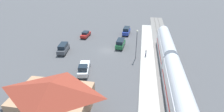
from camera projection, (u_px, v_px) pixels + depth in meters
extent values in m
plane|color=#4C4C4F|center=(108.00, 50.00, 45.32)|extent=(200.00, 200.00, 0.00)
cube|color=slate|center=(164.00, 54.00, 43.22)|extent=(4.80, 70.00, 0.18)
cube|color=#59544C|center=(167.00, 54.00, 43.05)|extent=(0.10, 70.00, 0.12)
cube|color=#59544C|center=(161.00, 53.00, 43.26)|extent=(0.10, 70.00, 0.12)
cube|color=#B7B2A8|center=(147.00, 53.00, 43.78)|extent=(3.20, 46.00, 0.30)
cube|color=silver|center=(165.00, 48.00, 41.43)|extent=(2.90, 16.09, 3.70)
cube|color=red|center=(159.00, 49.00, 41.78)|extent=(0.04, 14.80, 0.36)
cylinder|color=silver|center=(166.00, 41.00, 40.63)|extent=(2.75, 15.45, 2.76)
cube|color=silver|center=(177.00, 94.00, 26.59)|extent=(2.90, 16.09, 3.70)
cube|color=red|center=(167.00, 94.00, 26.94)|extent=(0.04, 14.80, 0.36)
cylinder|color=silver|center=(179.00, 84.00, 25.79)|extent=(2.75, 15.45, 2.76)
cube|color=tan|center=(54.00, 101.00, 25.85)|extent=(10.71, 7.14, 3.22)
pyramid|color=maroon|center=(51.00, 88.00, 24.69)|extent=(11.51, 7.94, 1.84)
cube|color=#4C3323|center=(64.00, 89.00, 29.26)|extent=(1.10, 0.08, 2.10)
cylinder|color=#23284C|center=(146.00, 54.00, 41.67)|extent=(0.22, 0.22, 0.85)
cylinder|color=silver|center=(146.00, 52.00, 41.34)|extent=(0.36, 0.36, 0.62)
sphere|color=tan|center=(146.00, 50.00, 41.14)|extent=(0.24, 0.24, 0.24)
cube|color=#236638|center=(120.00, 44.00, 46.81)|extent=(2.27, 5.02, 1.00)
cube|color=#19232D|center=(120.00, 41.00, 46.26)|extent=(1.94, 3.53, 0.88)
cylinder|color=black|center=(119.00, 43.00, 48.86)|extent=(0.22, 0.68, 0.68)
cylinder|color=black|center=(125.00, 44.00, 48.51)|extent=(0.22, 0.68, 0.68)
cylinder|color=black|center=(116.00, 49.00, 45.57)|extent=(0.22, 0.68, 0.68)
cylinder|color=black|center=(122.00, 49.00, 45.22)|extent=(0.22, 0.68, 0.68)
cube|color=white|center=(84.00, 69.00, 35.54)|extent=(2.92, 5.67, 0.92)
cube|color=#19232D|center=(83.00, 68.00, 34.23)|extent=(2.01, 2.02, 0.84)
cylinder|color=black|center=(87.00, 77.00, 33.85)|extent=(0.22, 0.76, 0.76)
cylinder|color=black|center=(78.00, 77.00, 33.82)|extent=(0.22, 0.76, 0.76)
cylinder|color=black|center=(89.00, 65.00, 37.68)|extent=(0.22, 0.76, 0.76)
cylinder|color=black|center=(81.00, 66.00, 37.65)|extent=(0.22, 0.76, 0.76)
cube|color=white|center=(84.00, 64.00, 36.13)|extent=(2.38, 3.26, 0.20)
cube|color=#283D9E|center=(126.00, 32.00, 55.85)|extent=(2.25, 5.01, 1.00)
cube|color=#19232D|center=(127.00, 29.00, 55.55)|extent=(1.93, 3.53, 0.88)
cylinder|color=black|center=(128.00, 35.00, 54.26)|extent=(0.22, 0.68, 0.68)
cylinder|color=black|center=(123.00, 35.00, 54.60)|extent=(0.22, 0.68, 0.68)
cylinder|color=black|center=(130.00, 31.00, 57.56)|extent=(0.22, 0.68, 0.68)
cylinder|color=black|center=(125.00, 31.00, 57.90)|extent=(0.22, 0.68, 0.68)
cube|color=#47494F|center=(63.00, 49.00, 43.92)|extent=(2.55, 5.11, 1.00)
cube|color=#19232D|center=(63.00, 46.00, 43.63)|extent=(2.14, 3.62, 0.88)
cylinder|color=black|center=(65.00, 55.00, 42.43)|extent=(0.22, 0.68, 0.68)
cylinder|color=black|center=(58.00, 54.00, 42.49)|extent=(0.22, 0.68, 0.68)
cylinder|color=black|center=(69.00, 48.00, 45.81)|extent=(0.22, 0.68, 0.68)
cylinder|color=black|center=(62.00, 48.00, 45.87)|extent=(0.22, 0.68, 0.68)
cube|color=red|center=(86.00, 35.00, 53.68)|extent=(2.17, 4.62, 0.76)
cube|color=#19232D|center=(85.00, 33.00, 53.37)|extent=(1.77, 2.27, 0.64)
cylinder|color=black|center=(86.00, 38.00, 52.22)|extent=(0.22, 0.68, 0.68)
cylinder|color=black|center=(81.00, 38.00, 52.55)|extent=(0.22, 0.68, 0.68)
cylinder|color=black|center=(90.00, 34.00, 55.16)|extent=(0.22, 0.68, 0.68)
cylinder|color=black|center=(85.00, 34.00, 55.50)|extent=(0.22, 0.68, 0.68)
cylinder|color=#515156|center=(136.00, 46.00, 39.85)|extent=(0.16, 0.16, 6.61)
sphere|color=#EAE5C6|center=(137.00, 31.00, 38.26)|extent=(0.44, 0.44, 0.44)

